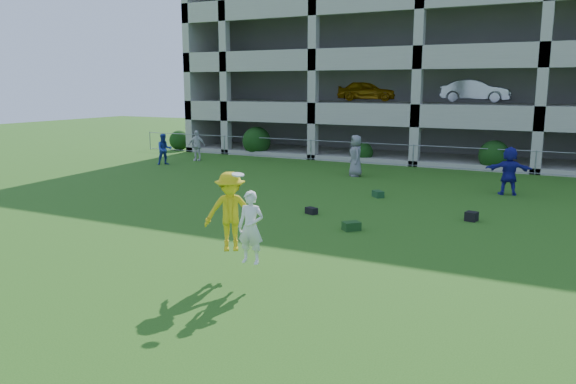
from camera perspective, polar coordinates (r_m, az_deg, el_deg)
The scene contains 13 objects.
ground at distance 13.63m, azimuth -8.56°, elevation -7.64°, with size 100.00×100.00×0.00m, color #235114.
bystander_a at distance 31.43m, azimuth -12.46°, elevation 4.27°, with size 0.82×0.64×1.70m, color #213997.
bystander_b at distance 32.81m, azimuth -9.26°, elevation 4.68°, with size 1.02×0.42×1.73m, color silver.
bystander_c at distance 26.92m, azimuth 6.90°, elevation 3.68°, with size 0.96×0.63×1.97m, color slate.
bystander_d at distance 23.83m, azimuth 21.55°, elevation 2.02°, with size 1.78×0.57×1.92m, color navy.
bag_black_b at distance 18.99m, azimuth 2.39°, elevation -1.91°, with size 0.40×0.25×0.22m, color black.
bag_green_c at distance 16.96m, azimuth 6.46°, elevation -3.46°, with size 0.50×0.35×0.26m, color #163714.
crate_d at distance 18.93m, azimuth 18.14°, elevation -2.37°, with size 0.35×0.35×0.30m, color black.
bag_green_g at distance 22.07m, azimuth 9.13°, elevation -0.20°, with size 0.50×0.30×0.25m, color #183914.
frisbee_contest at distance 12.61m, azimuth -5.47°, elevation -2.29°, with size 1.72×1.20×1.96m.
parking_garage at distance 38.95m, azimuth 16.27°, elevation 12.92°, with size 30.00×14.00×12.00m.
fence at distance 30.65m, azimuth 12.59°, elevation 3.66°, with size 36.06×0.06×1.20m.
shrub_row at distance 30.44m, azimuth 21.41°, elevation 4.82°, with size 34.38×2.52×3.50m.
Camera 1 is at (7.63, -10.46, 4.29)m, focal length 35.00 mm.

